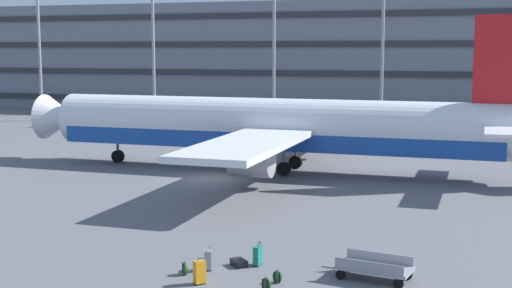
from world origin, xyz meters
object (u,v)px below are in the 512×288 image
at_px(suitcase_laid_flat, 258,255).
at_px(airliner, 278,127).
at_px(suitcase_red, 239,263).
at_px(backpack_orange, 277,277).
at_px(backpack_small, 267,284).
at_px(baggage_cart, 374,268).
at_px(suitcase_upright, 208,260).
at_px(backpack_silver, 186,269).
at_px(suitcase_black, 200,272).

bearing_deg(suitcase_laid_flat, airliner, 103.56).
bearing_deg(suitcase_red, backpack_orange, -36.26).
xyz_separation_m(backpack_small, baggage_cart, (3.29, 2.23, 0.21)).
relative_size(suitcase_upright, suitcase_red, 1.07).
distance_m(suitcase_upright, suitcase_laid_flat, 1.92).
height_order(airliner, suitcase_upright, airliner).
bearing_deg(backpack_small, baggage_cart, 34.14).
bearing_deg(backpack_small, backpack_silver, 167.80).
height_order(airliner, suitcase_red, airliner).
distance_m(suitcase_red, backpack_orange, 2.35).
relative_size(backpack_orange, baggage_cart, 0.15).
bearing_deg(suitcase_laid_flat, suitcase_red, -155.84).
bearing_deg(backpack_orange, suitcase_upright, 168.25).
height_order(suitcase_upright, backpack_silver, suitcase_upright).
bearing_deg(airliner, suitcase_upright, -81.25).
bearing_deg(baggage_cart, suitcase_upright, -172.60).
distance_m(airliner, backpack_orange, 22.72).
relative_size(suitcase_upright, suitcase_laid_flat, 0.94).
height_order(backpack_orange, baggage_cart, baggage_cart).
height_order(suitcase_laid_flat, suitcase_red, suitcase_laid_flat).
bearing_deg(airliner, suitcase_red, -78.36).
distance_m(airliner, baggage_cart, 22.49).
bearing_deg(backpack_silver, suitcase_laid_flat, 40.54).
xyz_separation_m(airliner, suitcase_laid_flat, (4.83, -20.04, -2.58)).
relative_size(airliner, backpack_orange, 72.44).
xyz_separation_m(suitcase_black, backpack_silver, (-0.87, 0.79, -0.21)).
relative_size(airliner, backpack_silver, 68.50).
bearing_deg(suitcase_laid_flat, suitcase_upright, -145.41).
bearing_deg(suitcase_upright, suitcase_red, 40.58).
height_order(backpack_silver, backpack_small, backpack_silver).
distance_m(suitcase_upright, backpack_small, 3.06).
relative_size(suitcase_black, backpack_small, 1.92).
bearing_deg(suitcase_black, suitcase_red, 74.77).
distance_m(suitcase_red, baggage_cart, 5.05).
distance_m(backpack_silver, baggage_cart, 6.72).
bearing_deg(suitcase_red, baggage_cart, -0.27).
xyz_separation_m(suitcase_upright, suitcase_black, (0.30, -1.54, 0.04)).
relative_size(airliner, suitcase_red, 45.07).
relative_size(backpack_orange, backpack_small, 1.01).
height_order(suitcase_black, backpack_orange, suitcase_black).
height_order(airliner, backpack_small, airliner).
distance_m(suitcase_upright, suitcase_black, 1.57).
xyz_separation_m(suitcase_black, backpack_orange, (2.53, 0.95, -0.22)).
height_order(suitcase_red, backpack_silver, backpack_silver).
height_order(suitcase_upright, backpack_orange, suitcase_upright).
relative_size(suitcase_laid_flat, backpack_orange, 1.83).
xyz_separation_m(airliner, backpack_silver, (2.68, -21.88, -2.74)).
height_order(airliner, backpack_silver, airliner).
relative_size(suitcase_upright, backpack_silver, 1.62).
distance_m(airliner, suitcase_laid_flat, 20.77).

